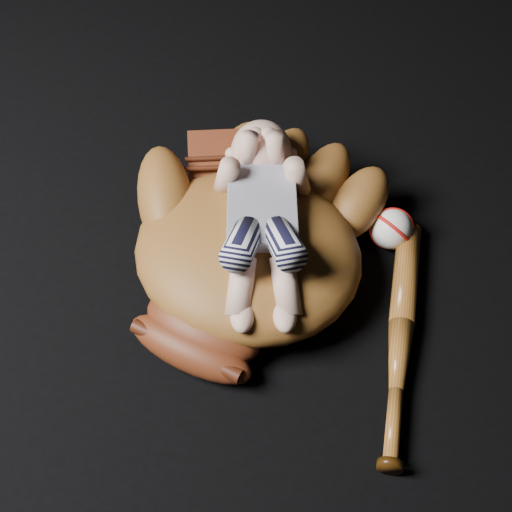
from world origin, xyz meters
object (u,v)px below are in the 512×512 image
baseball_glove (248,245)px  baseball_bat (400,337)px  newborn_baby (262,219)px  baseball (391,229)px

baseball_glove → baseball_bat: (0.24, -0.10, -0.06)m
newborn_baby → baseball: newborn_baby is taller
newborn_baby → baseball: size_ratio=5.33×
baseball_glove → baseball_bat: bearing=-1.0°
baseball_glove → newborn_baby: 0.06m
baseball_glove → baseball_bat: 0.27m
newborn_baby → baseball: bearing=16.5°
baseball → newborn_baby: bearing=-156.5°
baseball_bat → baseball_glove: bearing=157.3°
baseball_glove → newborn_baby: (0.02, 0.01, 0.05)m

